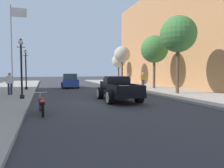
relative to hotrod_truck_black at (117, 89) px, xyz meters
The scene contains 15 objects.
ground_plane 1.48m from the hotrod_truck_black, 133.26° to the right, with size 140.00×140.00×0.00m, color #333338.
sidewalk_right 6.48m from the hotrod_truck_black, ahead, with size 5.50×64.00×0.15m, color #9E998E.
building_right_storefront 19.04m from the hotrod_truck_black, 33.95° to the left, with size 12.00×28.00×12.44m, color #B27A4C.
hotrod_truck_black is the anchor object (origin of this frame).
motorcycle_parked 5.83m from the hotrod_truck_black, 144.21° to the right, with size 0.62×2.12×0.93m.
car_background_blue 12.28m from the hotrod_truck_black, 97.98° to the left, with size 2.00×4.37×1.65m.
pedestrian_sidewalk_left 8.23m from the hotrod_truck_black, 148.70° to the left, with size 0.53×0.22×1.65m.
pedestrian_sidewalk_right 9.19m from the hotrod_truck_black, 53.66° to the left, with size 0.53×0.22×1.65m.
street_lamp_near 6.34m from the hotrod_truck_black, 165.90° to the left, with size 0.50×0.32×3.85m.
street_lamp_far 11.09m from the hotrod_truck_black, 124.57° to the left, with size 0.50×0.32×3.85m.
flagpole 16.08m from the hotrod_truck_black, 120.43° to the left, with size 1.74×0.16×9.16m.
street_tree_nearest 7.07m from the hotrod_truck_black, 14.40° to the left, with size 2.87×2.87×6.14m.
street_tree_second 10.19m from the hotrod_truck_black, 46.96° to the left, with size 2.86×2.86×5.52m.
street_tree_third 16.53m from the hotrod_truck_black, 68.60° to the left, with size 2.26×2.26×5.28m.
street_tree_farthest 22.08m from the hotrod_truck_black, 70.47° to the left, with size 2.23×2.23×4.62m.
Camera 1 is at (-3.73, -12.51, 1.89)m, focal length 34.68 mm.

